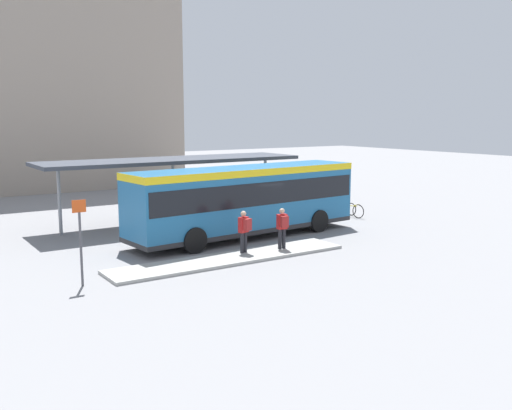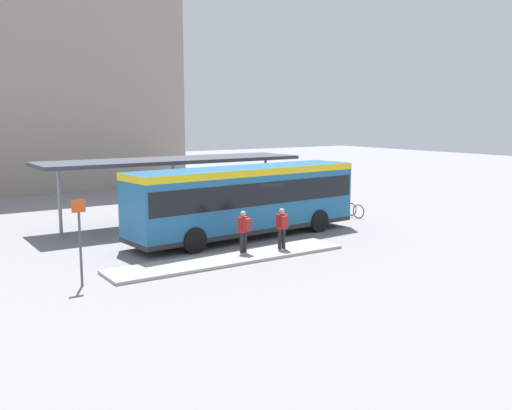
% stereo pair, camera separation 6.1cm
% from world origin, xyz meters
% --- Properties ---
extents(ground_plane, '(120.00, 120.00, 0.00)m').
position_xyz_m(ground_plane, '(0.00, 0.00, 0.00)').
color(ground_plane, gray).
extents(curb_island, '(9.64, 1.80, 0.12)m').
position_xyz_m(curb_island, '(-2.71, -3.17, 0.06)').
color(curb_island, '#9E9E99').
rests_on(curb_island, ground_plane).
extents(city_bus, '(11.29, 3.32, 3.18)m').
position_xyz_m(city_bus, '(0.01, 0.00, 1.85)').
color(city_bus, '#1E6093').
rests_on(city_bus, ground_plane).
extents(pedestrian_waiting, '(0.43, 0.46, 1.64)m').
position_xyz_m(pedestrian_waiting, '(-0.26, -3.14, 1.06)').
color(pedestrian_waiting, '#232328').
rests_on(pedestrian_waiting, curb_island).
extents(pedestrian_companion, '(0.46, 0.50, 1.65)m').
position_xyz_m(pedestrian_companion, '(-1.90, -2.87, 1.07)').
color(pedestrian_companion, '#232328').
rests_on(pedestrian_companion, curb_island).
extents(bicycle_yellow, '(0.48, 1.77, 0.77)m').
position_xyz_m(bicycle_yellow, '(7.59, 1.30, 0.39)').
color(bicycle_yellow, black).
rests_on(bicycle_yellow, ground_plane).
extents(bicycle_green, '(0.48, 1.65, 0.71)m').
position_xyz_m(bicycle_green, '(7.95, 2.14, 0.36)').
color(bicycle_green, black).
rests_on(bicycle_green, ground_plane).
extents(bicycle_blue, '(0.48, 1.70, 0.73)m').
position_xyz_m(bicycle_blue, '(7.70, 2.97, 0.37)').
color(bicycle_blue, black).
rests_on(bicycle_blue, ground_plane).
extents(station_shelter, '(13.41, 3.45, 3.30)m').
position_xyz_m(station_shelter, '(-1.11, 5.12, 3.16)').
color(station_shelter, '#383D47').
rests_on(station_shelter, ground_plane).
extents(platform_sign, '(0.44, 0.08, 2.80)m').
position_xyz_m(platform_sign, '(-8.41, -3.40, 1.56)').
color(platform_sign, '#4C4C51').
rests_on(platform_sign, ground_plane).
extents(station_building, '(22.91, 11.11, 18.60)m').
position_xyz_m(station_building, '(-4.45, 25.58, 9.30)').
color(station_building, gray).
rests_on(station_building, ground_plane).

